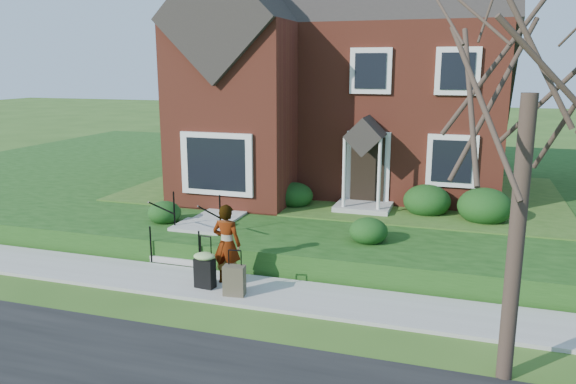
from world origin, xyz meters
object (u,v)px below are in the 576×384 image
at_px(suitcase_black, 205,268).
at_px(tree_verge, 533,63).
at_px(woman, 227,244).
at_px(suitcase_olive, 234,280).
at_px(front_steps, 194,237).

distance_m(suitcase_black, tree_verge, 7.52).
distance_m(woman, tree_verge, 7.10).
bearing_deg(tree_verge, suitcase_olive, 163.78).
height_order(front_steps, tree_verge, tree_verge).
xyz_separation_m(woman, tree_verge, (5.61, -2.10, 3.82)).
bearing_deg(woman, suitcase_black, 50.36).
xyz_separation_m(suitcase_black, suitcase_olive, (0.77, -0.20, -0.12)).
bearing_deg(tree_verge, woman, 159.46).
height_order(front_steps, suitcase_black, front_steps).
bearing_deg(tree_verge, suitcase_black, 164.00).
bearing_deg(front_steps, tree_verge, -27.36).
distance_m(front_steps, suitcase_black, 2.43).
xyz_separation_m(suitcase_black, tree_verge, (5.96, -1.71, 4.26)).
height_order(suitcase_olive, tree_verge, tree_verge).
relative_size(suitcase_black, tree_verge, 0.17).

